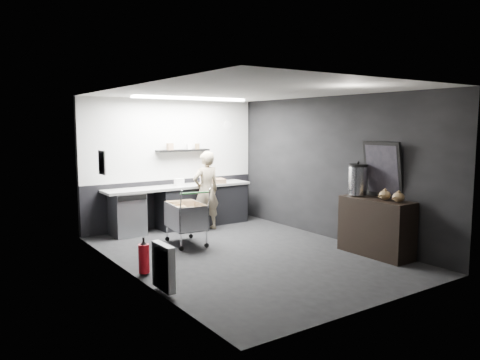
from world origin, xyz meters
TOP-DOWN VIEW (x-y plane):
  - floor at (0.00, 0.00)m, footprint 5.50×5.50m
  - ceiling at (0.00, 0.00)m, footprint 5.50×5.50m
  - wall_back at (0.00, 2.75)m, footprint 5.50×0.00m
  - wall_front at (0.00, -2.75)m, footprint 5.50×0.00m
  - wall_left at (-2.00, 0.00)m, footprint 0.00×5.50m
  - wall_right at (2.00, 0.00)m, footprint 0.00×5.50m
  - kitchen_wall_panel at (0.00, 2.73)m, footprint 3.95×0.02m
  - dado_panel at (0.00, 2.73)m, footprint 3.95×0.02m
  - floating_shelf at (0.20, 2.62)m, footprint 1.20×0.22m
  - wall_clock at (1.40, 2.72)m, footprint 0.20×0.03m
  - poster at (-1.98, 1.30)m, footprint 0.02×0.30m
  - poster_red_band at (-1.98, 1.30)m, footprint 0.02×0.22m
  - radiator at (-1.94, -0.90)m, footprint 0.10×0.50m
  - ceiling_strip at (0.00, 1.85)m, footprint 2.40×0.20m
  - prep_counter at (0.14, 2.42)m, footprint 3.20×0.61m
  - person at (0.38, 1.97)m, footprint 0.60×0.39m
  - shopping_cart at (-0.53, 1.14)m, footprint 0.67×0.99m
  - sideboard at (1.75, -1.24)m, footprint 0.54×1.26m
  - fire_extinguisher at (-1.85, -0.05)m, footprint 0.16×0.16m
  - cardboard_box at (0.81, 2.37)m, footprint 0.53×0.45m
  - pink_tub at (0.61, 2.42)m, footprint 0.20×0.20m
  - white_container at (-0.03, 2.37)m, footprint 0.18×0.15m

SIDE VIEW (x-z plane):
  - floor at x=0.00m, z-range 0.00..0.00m
  - fire_extinguisher at x=-1.85m, z-range -0.01..0.52m
  - radiator at x=-1.94m, z-range 0.05..0.65m
  - prep_counter at x=0.14m, z-range 0.01..0.91m
  - shopping_cart at x=-0.53m, z-range -0.02..1.00m
  - dado_panel at x=0.00m, z-range 0.00..1.00m
  - sideboard at x=1.75m, z-range -0.35..1.55m
  - person at x=0.38m, z-range 0.00..1.63m
  - cardboard_box at x=0.81m, z-range 0.90..0.99m
  - white_container at x=-0.03m, z-range 0.90..1.06m
  - pink_tub at x=0.61m, z-range 0.90..1.10m
  - wall_back at x=0.00m, z-range -1.40..4.10m
  - wall_front at x=0.00m, z-range -1.40..4.10m
  - wall_left at x=-2.00m, z-range -1.40..4.10m
  - wall_right at x=2.00m, z-range -1.40..4.10m
  - poster at x=-1.98m, z-range 1.35..1.75m
  - floating_shelf at x=0.20m, z-range 1.60..1.64m
  - poster_red_band at x=-1.98m, z-range 1.57..1.67m
  - kitchen_wall_panel at x=0.00m, z-range 1.00..2.70m
  - wall_clock at x=1.40m, z-range 2.05..2.25m
  - ceiling_strip at x=0.00m, z-range 2.65..2.69m
  - ceiling at x=0.00m, z-range 2.70..2.70m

